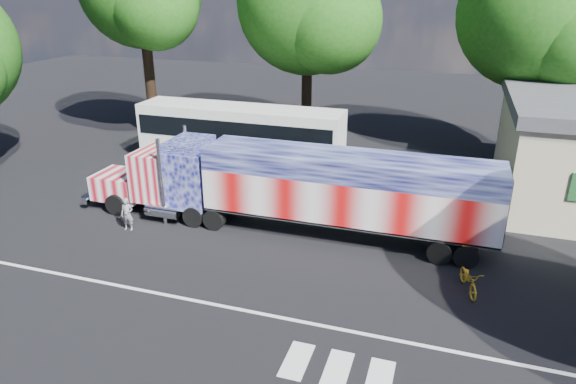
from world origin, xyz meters
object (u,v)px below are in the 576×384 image
(woman, at_px, (127,214))
(tree_ne_a, at_px, (538,14))
(coach_bus, at_px, (240,136))
(semi_truck, at_px, (294,187))
(tree_n_mid, at_px, (310,3))
(bicycle, at_px, (469,279))

(woman, bearing_deg, tree_ne_a, 30.86)
(coach_bus, distance_m, woman, 9.76)
(coach_bus, height_order, tree_ne_a, tree_ne_a)
(semi_truck, height_order, coach_bus, semi_truck)
(semi_truck, relative_size, tree_n_mid, 1.37)
(semi_truck, height_order, tree_ne_a, tree_ne_a)
(semi_truck, distance_m, tree_ne_a, 18.33)
(coach_bus, distance_m, bicycle, 16.48)
(bicycle, distance_m, tree_ne_a, 18.71)
(coach_bus, relative_size, woman, 8.16)
(bicycle, xyz_separation_m, tree_n_mid, (-10.74, 16.97, 8.49))
(bicycle, distance_m, tree_n_mid, 21.80)
(semi_truck, distance_m, tree_n_mid, 16.19)
(semi_truck, relative_size, woman, 12.53)
(coach_bus, relative_size, bicycle, 6.91)
(tree_ne_a, xyz_separation_m, tree_n_mid, (-13.43, 0.32, 0.40))
(coach_bus, height_order, woman, coach_bus)
(bicycle, bearing_deg, tree_n_mid, 105.77)
(coach_bus, bearing_deg, bicycle, -38.00)
(woman, bearing_deg, semi_truck, 5.02)
(coach_bus, distance_m, tree_n_mid, 10.13)
(bicycle, height_order, tree_n_mid, tree_n_mid)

